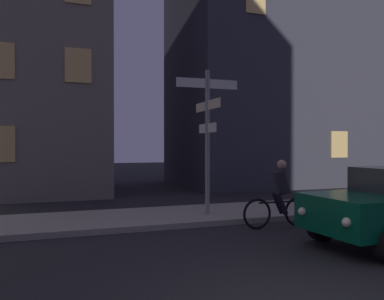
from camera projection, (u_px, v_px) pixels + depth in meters
name	position (u px, v px, depth m)	size (l,w,h in m)	color
sidewalk_kerb	(166.00, 217.00, 10.25)	(40.00, 2.55, 0.14)	gray
signpost	(207.00, 128.00, 10.19)	(1.71, 1.66, 3.79)	gray
cyclist	(280.00, 196.00, 9.22)	(1.82, 0.33, 1.61)	black
building_right_block	(297.00, 12.00, 20.75)	(12.88, 6.70, 18.15)	#383842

